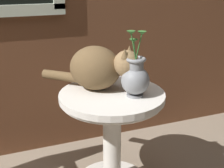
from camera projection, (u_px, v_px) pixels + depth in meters
name	position (u px, v px, depth m)	size (l,w,h in m)	color
wicker_side_table	(112.00, 124.00, 1.71)	(0.58, 0.58, 0.61)	silver
cat	(99.00, 67.00, 1.66)	(0.47, 0.43, 0.25)	brown
pewter_vase_with_ivy	(135.00, 77.00, 1.57)	(0.15, 0.15, 0.35)	gray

